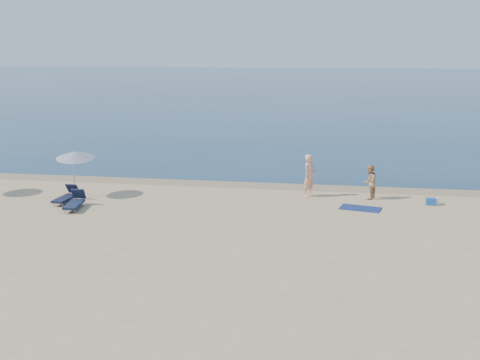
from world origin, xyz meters
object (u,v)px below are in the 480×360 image
Objects in this scene: person_left at (309,176)px; blue_cooler at (431,201)px; umbrella_near at (75,155)px; person_right at (370,182)px.

person_left reaches higher than blue_cooler.
umbrella_near reaches higher than person_left.
umbrella_near reaches higher than blue_cooler.
umbrella_near reaches higher than person_right.
umbrella_near is at bearing -63.71° from person_right.
person_left is 5.36m from blue_cooler.
umbrella_near is (-10.41, -1.69, 0.94)m from person_left.
person_right is 2.73m from blue_cooler.
person_left reaches higher than person_right.
blue_cooler is at bearing -64.36° from person_left.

